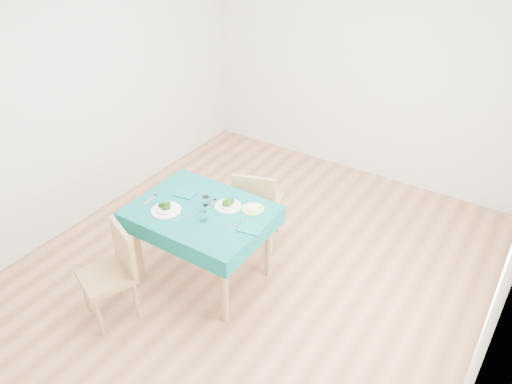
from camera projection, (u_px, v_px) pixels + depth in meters
The scene contains 16 objects.
room_shell at pixel (256, 141), 4.05m from camera, with size 4.02×4.52×2.73m.
table at pixel (204, 244), 4.47m from camera, with size 1.16×0.88×0.76m, color #085C5B.
chair_near at pixel (105, 270), 4.00m from camera, with size 0.40×0.43×0.99m, color #A17E4B.
chair_far at pixel (258, 196), 4.87m from camera, with size 0.42×0.46×1.05m, color #A17E4B.
bowl_near at pixel (166, 207), 4.22m from camera, with size 0.26×0.26×0.08m, color white, non-canonical shape.
bowl_far at pixel (228, 203), 4.28m from camera, with size 0.23×0.23×0.07m, color white, non-canonical shape.
fork_near at pixel (150, 199), 4.39m from camera, with size 0.02×0.18×0.00m, color silver.
knife_near at pixel (182, 217), 4.16m from camera, with size 0.01×0.19×0.00m, color silver.
fork_far at pixel (211, 204), 4.33m from camera, with size 0.02×0.17×0.00m, color silver.
knife_far at pixel (239, 224), 4.09m from camera, with size 0.02×0.22×0.00m, color silver.
napkin_near at pixel (185, 194), 4.46m from camera, with size 0.19×0.13×0.01m, color #0C6664.
napkin_far at pixel (251, 229), 4.02m from camera, with size 0.20×0.14×0.01m, color #0C6664.
tumbler_center at pixel (206, 201), 4.30m from camera, with size 0.06×0.06×0.08m, color white.
tumbler_side at pixel (203, 216), 4.11m from camera, with size 0.06×0.06×0.08m, color white.
side_plate at pixel (253, 209), 4.26m from camera, with size 0.19×0.19×0.01m, color #A0D266.
bread_slice at pixel (253, 208), 4.26m from camera, with size 0.09×0.09×0.01m, color beige.
Camera 1 is at (1.97, -3.05, 3.20)m, focal length 35.00 mm.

